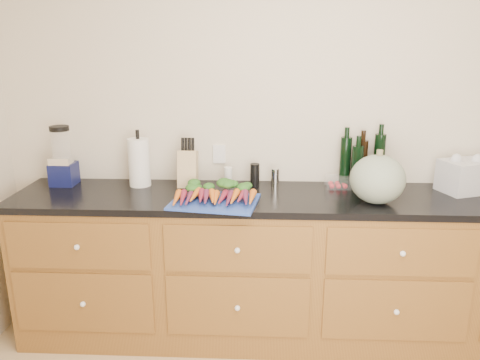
{
  "coord_description": "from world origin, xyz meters",
  "views": [
    {
      "loc": [
        -0.33,
        -1.38,
        1.81
      ],
      "look_at": [
        -0.45,
        1.2,
        1.06
      ],
      "focal_mm": 35.0,
      "sensor_mm": 36.0,
      "label": 1
    }
  ],
  "objects_px": {
    "carrots": "(215,194)",
    "knife_block": "(188,169)",
    "tomato_box": "(338,182)",
    "paper_towel": "(139,162)",
    "cutting_board": "(215,202)",
    "squash": "(378,179)",
    "blender_appliance": "(62,159)"
  },
  "relations": [
    {
      "from": "blender_appliance",
      "to": "knife_block",
      "type": "relative_size",
      "value": 1.63
    },
    {
      "from": "cutting_board",
      "to": "knife_block",
      "type": "xyz_separation_m",
      "value": [
        -0.2,
        0.3,
        0.11
      ]
    },
    {
      "from": "cutting_board",
      "to": "squash",
      "type": "xyz_separation_m",
      "value": [
        0.92,
        0.05,
        0.13
      ]
    },
    {
      "from": "blender_appliance",
      "to": "tomato_box",
      "type": "relative_size",
      "value": 2.5
    },
    {
      "from": "carrots",
      "to": "tomato_box",
      "type": "height_order",
      "value": "carrots"
    },
    {
      "from": "carrots",
      "to": "tomato_box",
      "type": "bearing_deg",
      "value": 21.4
    },
    {
      "from": "carrots",
      "to": "blender_appliance",
      "type": "relative_size",
      "value": 1.24
    },
    {
      "from": "blender_appliance",
      "to": "paper_towel",
      "type": "relative_size",
      "value": 1.25
    },
    {
      "from": "carrots",
      "to": "cutting_board",
      "type": "bearing_deg",
      "value": -90.0
    },
    {
      "from": "squash",
      "to": "knife_block",
      "type": "height_order",
      "value": "squash"
    },
    {
      "from": "paper_towel",
      "to": "tomato_box",
      "type": "height_order",
      "value": "paper_towel"
    },
    {
      "from": "blender_appliance",
      "to": "paper_towel",
      "type": "height_order",
      "value": "blender_appliance"
    },
    {
      "from": "knife_block",
      "to": "blender_appliance",
      "type": "bearing_deg",
      "value": 178.73
    },
    {
      "from": "squash",
      "to": "paper_towel",
      "type": "relative_size",
      "value": 1.02
    },
    {
      "from": "squash",
      "to": "blender_appliance",
      "type": "height_order",
      "value": "blender_appliance"
    },
    {
      "from": "carrots",
      "to": "knife_block",
      "type": "xyz_separation_m",
      "value": [
        -0.2,
        0.26,
        0.08
      ]
    },
    {
      "from": "paper_towel",
      "to": "knife_block",
      "type": "height_order",
      "value": "paper_towel"
    },
    {
      "from": "squash",
      "to": "knife_block",
      "type": "bearing_deg",
      "value": 167.17
    },
    {
      "from": "carrots",
      "to": "paper_towel",
      "type": "distance_m",
      "value": 0.59
    },
    {
      "from": "knife_block",
      "to": "tomato_box",
      "type": "distance_m",
      "value": 0.95
    },
    {
      "from": "knife_block",
      "to": "tomato_box",
      "type": "bearing_deg",
      "value": 1.82
    },
    {
      "from": "carrots",
      "to": "squash",
      "type": "bearing_deg",
      "value": 0.56
    },
    {
      "from": "paper_towel",
      "to": "knife_block",
      "type": "xyz_separation_m",
      "value": [
        0.31,
        -0.02,
        -0.04
      ]
    },
    {
      "from": "cutting_board",
      "to": "tomato_box",
      "type": "height_order",
      "value": "tomato_box"
    },
    {
      "from": "squash",
      "to": "tomato_box",
      "type": "relative_size",
      "value": 2.03
    },
    {
      "from": "cutting_board",
      "to": "paper_towel",
      "type": "xyz_separation_m",
      "value": [
        -0.51,
        0.32,
        0.15
      ]
    },
    {
      "from": "blender_appliance",
      "to": "tomato_box",
      "type": "bearing_deg",
      "value": 0.39
    },
    {
      "from": "paper_towel",
      "to": "tomato_box",
      "type": "distance_m",
      "value": 1.26
    },
    {
      "from": "paper_towel",
      "to": "tomato_box",
      "type": "bearing_deg",
      "value": 0.46
    },
    {
      "from": "carrots",
      "to": "knife_block",
      "type": "height_order",
      "value": "knife_block"
    },
    {
      "from": "knife_block",
      "to": "squash",
      "type": "bearing_deg",
      "value": -12.83
    },
    {
      "from": "cutting_board",
      "to": "paper_towel",
      "type": "height_order",
      "value": "paper_towel"
    }
  ]
}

